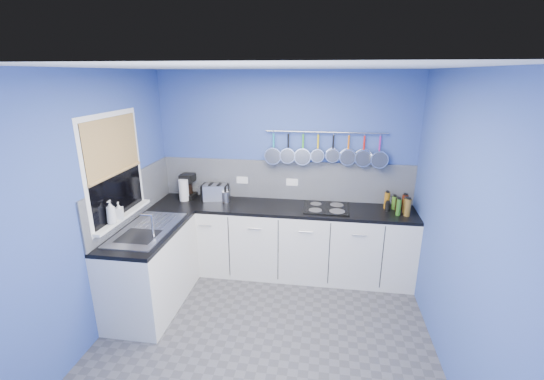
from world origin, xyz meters
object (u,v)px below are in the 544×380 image
(soap_bottle_b, at_px, (119,210))
(coffee_maker, at_px, (188,186))
(canister, at_px, (226,197))
(toaster, at_px, (215,192))
(hob, at_px, (326,208))
(paper_towel, at_px, (184,190))
(soap_bottle_a, at_px, (111,212))

(soap_bottle_b, distance_m, coffee_maker, 1.16)
(canister, bearing_deg, toaster, 157.17)
(toaster, height_order, canister, toaster)
(coffee_maker, xyz_separation_m, toaster, (0.37, -0.01, -0.06))
(soap_bottle_b, distance_m, canister, 1.34)
(soap_bottle_b, distance_m, hob, 2.31)
(soap_bottle_b, distance_m, paper_towel, 1.07)
(toaster, distance_m, canister, 0.17)
(coffee_maker, xyz_separation_m, canister, (0.53, -0.07, -0.09))
(coffee_maker, bearing_deg, soap_bottle_b, -100.58)
(soap_bottle_a, relative_size, hob, 0.45)
(soap_bottle_a, relative_size, canister, 1.80)
(soap_bottle_b, height_order, coffee_maker, soap_bottle_b)
(soap_bottle_a, bearing_deg, hob, 28.73)
(coffee_maker, bearing_deg, soap_bottle_a, -99.08)
(toaster, bearing_deg, coffee_maker, 161.91)
(paper_towel, relative_size, hob, 0.52)
(soap_bottle_a, distance_m, coffee_maker, 1.30)
(coffee_maker, distance_m, canister, 0.54)
(paper_towel, distance_m, toaster, 0.40)
(soap_bottle_a, distance_m, hob, 2.38)
(soap_bottle_a, distance_m, toaster, 1.42)
(hob, bearing_deg, canister, 177.79)
(paper_towel, distance_m, hob, 1.81)
(soap_bottle_a, relative_size, coffee_maker, 0.75)
(hob, bearing_deg, toaster, 175.37)
(soap_bottle_b, height_order, canister, soap_bottle_b)
(canister, bearing_deg, coffee_maker, 172.15)
(soap_bottle_a, relative_size, soap_bottle_b, 1.39)
(paper_towel, height_order, coffee_maker, coffee_maker)
(toaster, relative_size, canister, 2.33)
(toaster, distance_m, hob, 1.42)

